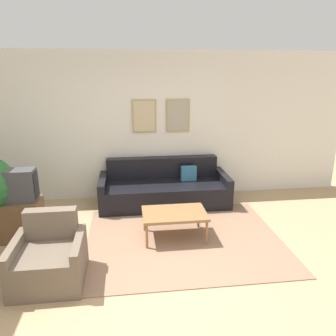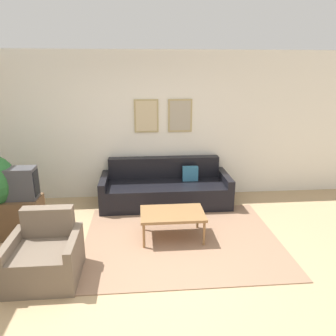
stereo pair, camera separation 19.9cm
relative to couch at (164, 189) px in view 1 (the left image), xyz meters
The scene contains 10 objects.
ground_plane 2.19m from the couch, 101.27° to the right, with size 16.00×16.00×0.00m, color tan.
area_rug 1.40m from the couch, 84.65° to the right, with size 2.77×2.27×0.01m.
wall_back 1.25m from the couch, 131.96° to the left, with size 8.00×0.09×2.70m.
couch is the anchor object (origin of this frame).
coffee_table 1.30m from the couch, 90.09° to the right, with size 0.91×0.60×0.40m.
tv_stand 2.50m from the couch, 155.98° to the right, with size 0.75×0.44×0.58m.
tv 2.55m from the couch, 155.96° to the right, with size 0.71×0.28×0.46m.
armchair 2.63m from the couch, 126.77° to the right, with size 0.79×0.76×0.78m.
potted_plant_by_window 2.61m from the couch, behind, with size 0.39×0.39×0.64m.
potted_plant_small 2.50m from the couch, 164.13° to the right, with size 0.51×0.51×0.79m.
Camera 1 is at (-0.21, -3.43, 2.36)m, focal length 35.00 mm.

